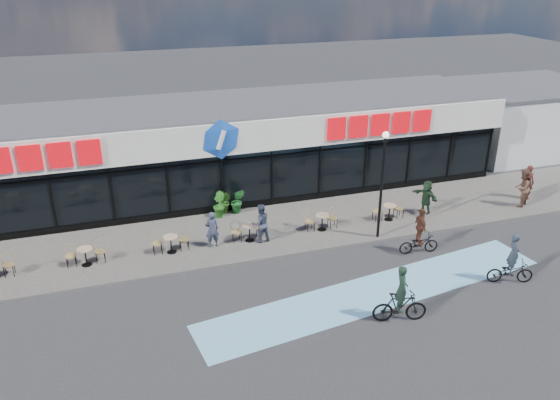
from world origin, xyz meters
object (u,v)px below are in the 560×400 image
potted_plant_right (238,201)px  pedestrian_b (528,182)px  pedestrian_a (426,197)px  patron_left (212,229)px  patron_right (260,223)px  lamp_post (382,176)px  potted_plant_left (225,202)px  cyclist_b (419,237)px  cyclist_a (511,267)px  potted_plant_mid (219,204)px  pedestrian_c (522,188)px

potted_plant_right → pedestrian_b: bearing=-10.9°
potted_plant_right → pedestrian_a: bearing=-17.5°
patron_left → patron_right: (2.06, -0.17, 0.06)m
lamp_post → potted_plant_left: lamp_post is taller
potted_plant_left → cyclist_b: size_ratio=0.58×
potted_plant_right → cyclist_a: cyclist_a is taller
potted_plant_mid → potted_plant_right: bearing=6.9°
potted_plant_right → cyclist_a: 12.29m
pedestrian_c → cyclist_b: bearing=-12.0°
patron_right → cyclist_a: 10.03m
lamp_post → pedestrian_b: 9.45m
lamp_post → patron_right: size_ratio=2.77×
potted_plant_left → cyclist_b: 9.18m
lamp_post → pedestrian_b: size_ratio=2.71×
patron_left → cyclist_b: bearing=155.8°
potted_plant_mid → potted_plant_left: bearing=36.0°
potted_plant_left → patron_right: patron_right is taller
potted_plant_mid → pedestrian_c: 14.75m
potted_plant_left → pedestrian_c: 14.47m
lamp_post → pedestrian_a: size_ratio=2.95×
cyclist_b → pedestrian_a: bearing=54.7°
potted_plant_mid → patron_left: (-0.88, -2.83, 0.20)m
potted_plant_right → potted_plant_mid: bearing=-173.1°
potted_plant_right → cyclist_a: size_ratio=0.59×
cyclist_a → potted_plant_left: bearing=134.4°
patron_left → cyclist_a: (10.19, -6.05, -0.22)m
potted_plant_left → pedestrian_a: bearing=-17.2°
pedestrian_c → cyclist_b: pedestrian_c is taller
patron_left → patron_right: size_ratio=0.93×
potted_plant_mid → patron_left: size_ratio=0.75×
potted_plant_left → patron_left: (-1.23, -3.09, 0.22)m
potted_plant_left → cyclist_a: size_ratio=0.57×
lamp_post → pedestrian_c: 8.42m
patron_right → potted_plant_left: bearing=-86.1°
pedestrian_a → pedestrian_b: bearing=74.1°
pedestrian_c → cyclist_a: 7.48m
potted_plant_left → pedestrian_a: size_ratio=0.72×
potted_plant_right → patron_left: bearing=-121.8°
potted_plant_left → pedestrian_c: bearing=-14.5°
lamp_post → potted_plant_left: 7.68m
potted_plant_left → patron_left: size_ratio=0.73×
lamp_post → pedestrian_b: lamp_post is taller
potted_plant_right → pedestrian_b: size_ratio=0.69×
pedestrian_a → cyclist_a: (-0.21, -6.30, -0.23)m
potted_plant_left → cyclist_a: cyclist_a is taller
potted_plant_left → potted_plant_right: size_ratio=0.96×
pedestrian_b → patron_right: bearing=70.4°
potted_plant_left → pedestrian_b: size_ratio=0.66×
pedestrian_a → cyclist_b: size_ratio=0.80×
patron_right → pedestrian_b: size_ratio=0.98×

